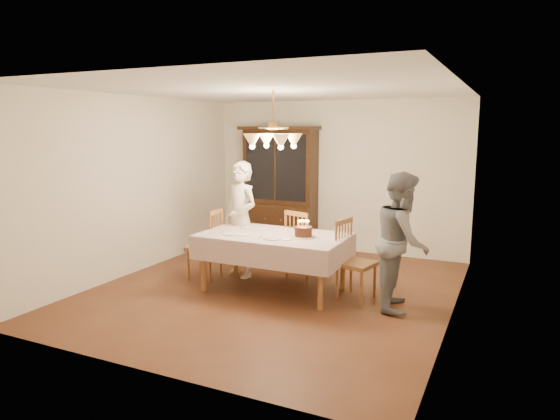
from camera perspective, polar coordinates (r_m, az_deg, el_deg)
The scene contains 14 objects.
ground at distance 6.72m, azimuth -0.74°, elevation -9.12°, with size 5.00×5.00×0.00m, color #502817.
room_shell at distance 6.40m, azimuth -0.77°, elevation 4.44°, with size 5.00×5.00×5.00m.
dining_table at distance 6.54m, azimuth -0.75°, elevation -3.43°, with size 1.90×1.10×0.76m.
china_hutch at distance 8.89m, azimuth -0.04°, elevation 2.32°, with size 1.38×0.54×2.16m.
chair_far_side at distance 7.06m, azimuth 2.76°, elevation -4.47°, with size 0.54×0.53×1.00m.
chair_left_end at distance 7.20m, azimuth -8.56°, elevation -4.20°, with size 0.47×0.49×1.00m.
chair_right_end at distance 6.35m, azimuth 8.62°, elevation -6.15°, with size 0.50×0.52×1.00m.
elderly_woman at distance 7.19m, azimuth -4.50°, elevation -1.07°, with size 0.61×0.40×1.67m, color white.
adult_in_grey at distance 6.05m, azimuth 13.79°, elevation -3.46°, with size 0.79×0.62×1.63m, color slate.
birthday_cake at distance 6.34m, azimuth 2.68°, elevation -2.55°, with size 0.30×0.30×0.22m.
place_setting_near_left at distance 6.54m, azimuth -5.32°, elevation -2.72°, with size 0.42×0.27×0.02m.
place_setting_near_right at distance 6.26m, azimuth -0.67°, elevation -3.24°, with size 0.41×0.26×0.02m.
place_setting_far_left at distance 6.91m, azimuth -3.06°, elevation -2.04°, with size 0.40×0.26×0.02m.
chandelier at distance 6.38m, azimuth -0.77°, elevation 7.98°, with size 0.62×0.62×0.73m.
Camera 1 is at (2.79, -5.73, 2.13)m, focal length 32.00 mm.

